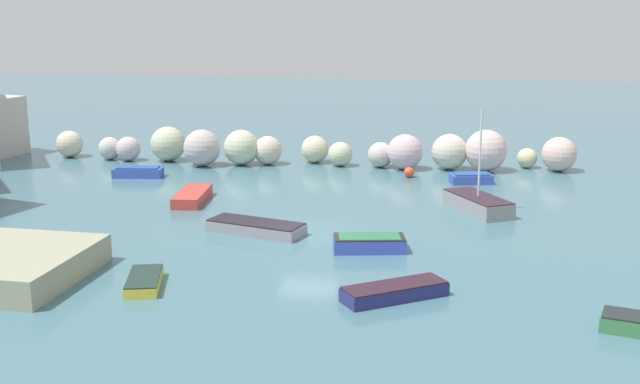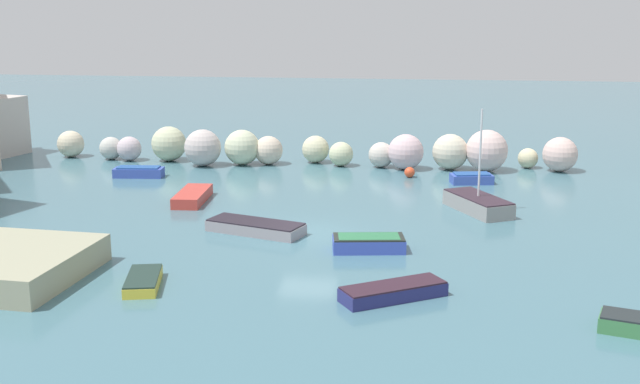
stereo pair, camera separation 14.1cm
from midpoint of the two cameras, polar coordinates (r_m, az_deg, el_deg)
The scene contains 11 objects.
cove_water at distance 34.85m, azimuth -0.98°, elevation -3.06°, with size 160.00×160.00×0.00m, color #436E7C.
rock_breakwater at distance 49.79m, azimuth 0.08°, elevation 3.07°, with size 33.54×4.06×2.54m.
channel_buoy at distance 46.83m, azimuth 6.33°, elevation 1.43°, with size 0.62×0.62×0.62m, color #E04C28.
moored_boat_0 at distance 32.51m, azimuth 3.44°, elevation -3.68°, with size 3.10×1.75×0.63m.
moored_boat_1 at distance 39.39m, azimuth 11.18°, elevation -0.80°, with size 3.36×4.34×5.03m.
moored_boat_2 at distance 27.36m, azimuth 5.24°, elevation -7.13°, with size 3.74×2.97×0.52m.
moored_boat_3 at distance 41.21m, azimuth -9.27°, elevation -0.31°, with size 1.58×3.82×0.54m.
moored_boat_4 at distance 47.86m, azimuth -13.03°, elevation 1.41°, with size 2.95×1.34×0.61m.
moored_boat_7 at distance 45.77m, azimuth 10.72°, elevation 0.98°, with size 2.50×1.62×0.59m.
moored_boat_8 at distance 35.12m, azimuth -4.75°, elevation -2.54°, with size 4.60×2.79×0.53m.
moored_boat_9 at distance 29.07m, azimuth -12.67°, elevation -6.27°, with size 1.71×2.84×0.42m.
Camera 1 is at (4.96, -33.12, 9.66)m, focal length 44.51 mm.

